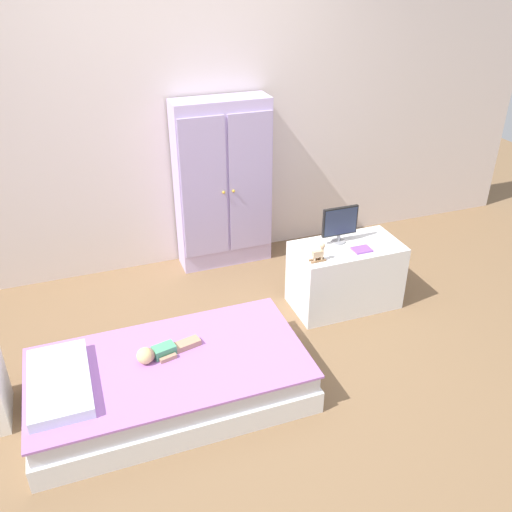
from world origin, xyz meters
name	(u,v)px	position (x,y,z in m)	size (l,w,h in m)	color
ground_plane	(244,372)	(0.00, 0.00, -0.01)	(10.00, 10.00, 0.02)	brown
back_wall	(174,99)	(0.00, 1.57, 1.35)	(6.40, 0.05, 2.70)	silver
bed	(170,380)	(-0.48, -0.07, 0.13)	(1.58, 0.84, 0.27)	white
pillow	(59,382)	(-1.07, -0.07, 0.30)	(0.32, 0.60, 0.06)	silver
doll	(157,353)	(-0.53, -0.01, 0.31)	(0.39, 0.16, 0.10)	#4CA375
wardrobe	(223,185)	(0.31, 1.40, 0.69)	(0.75, 0.29, 1.37)	silver
tv_stand	(345,275)	(0.94, 0.46, 0.25)	(0.77, 0.42, 0.49)	white
tv_monitor	(340,223)	(0.90, 0.53, 0.65)	(0.27, 0.10, 0.27)	#99999E
rocking_horse_toy	(319,252)	(0.65, 0.34, 0.56)	(0.11, 0.04, 0.13)	#8E6642
book_purple	(362,250)	(1.00, 0.37, 0.50)	(0.13, 0.10, 0.01)	#8E51B2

